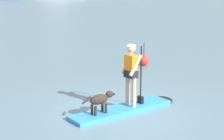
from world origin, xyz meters
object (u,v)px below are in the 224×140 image
Objects in this scene: paddleboard at (128,108)px; dog at (101,100)px; person_paddler at (131,71)px; marker_buoy at (144,60)px.

dog is (-0.83, -0.34, 0.41)m from paddleboard.
person_paddler is 5.57m from marker_buoy.
marker_buoy is at bearing 60.84° from dog.
dog is 6.25m from marker_buoy.
person_paddler is (0.09, 0.04, 1.01)m from paddleboard.
paddleboard is at bearing 22.12° from dog.
marker_buoy is (2.22, 5.12, 0.17)m from paddleboard.
marker_buoy is at bearing 67.31° from person_paddler.
paddleboard is 3.43× the size of dog.
dog is at bearing -119.16° from marker_buoy.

